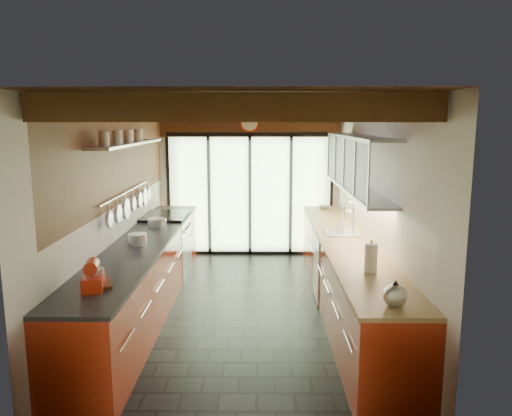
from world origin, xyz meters
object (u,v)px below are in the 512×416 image
Objects in this scene: stand_mixer at (94,277)px; soap_bottle at (341,225)px; kettle at (395,294)px; bowl at (324,207)px; paper_towel at (371,258)px.

stand_mixer is 1.80× the size of soap_bottle.
bowl is (0.00, 4.50, -0.08)m from kettle.
paper_towel is at bearing 90.00° from kettle.
paper_towel is (2.54, 0.51, 0.03)m from stand_mixer.
stand_mixer is at bearing 171.38° from kettle.
bowl is (2.54, 4.11, -0.08)m from stand_mixer.
bowl is at bearing 58.31° from stand_mixer.
soap_bottle is (2.54, 2.35, -0.02)m from stand_mixer.
bowl is (0.00, 1.76, -0.07)m from soap_bottle.
soap_bottle reaches higher than bowl.
kettle is at bearing -90.00° from soap_bottle.
soap_bottle is at bearing -90.00° from bowl.
paper_towel is (-0.00, 0.90, 0.04)m from kettle.
stand_mixer is at bearing -168.62° from paper_towel.
soap_bottle is (0.00, 1.84, -0.05)m from paper_towel.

